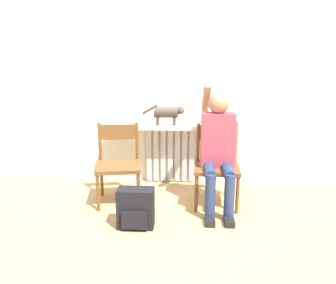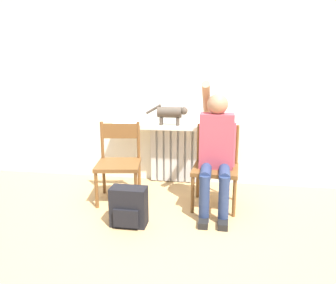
% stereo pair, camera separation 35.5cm
% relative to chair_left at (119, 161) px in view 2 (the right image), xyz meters
% --- Properties ---
extents(ground_plane, '(12.00, 12.00, 0.00)m').
position_rel_chair_left_xyz_m(ground_plane, '(0.53, -0.50, -0.43)').
color(ground_plane, tan).
extents(wall_with_window, '(7.00, 0.06, 2.70)m').
position_rel_chair_left_xyz_m(wall_with_window, '(0.53, 0.73, 0.92)').
color(wall_with_window, silver).
rests_on(wall_with_window, ground_plane).
extents(radiator, '(0.63, 0.08, 0.71)m').
position_rel_chair_left_xyz_m(radiator, '(0.53, 0.65, -0.08)').
color(radiator, silver).
rests_on(radiator, ground_plane).
extents(windowsill, '(1.54, 0.27, 0.05)m').
position_rel_chair_left_xyz_m(windowsill, '(0.53, 0.56, 0.30)').
color(windowsill, white).
rests_on(windowsill, radiator).
extents(window_glass, '(1.47, 0.01, 0.97)m').
position_rel_chair_left_xyz_m(window_glass, '(0.53, 0.70, 0.81)').
color(window_glass, white).
rests_on(window_glass, windowsill).
extents(chair_left, '(0.53, 0.53, 0.84)m').
position_rel_chair_left_xyz_m(chair_left, '(0.00, 0.00, 0.00)').
color(chair_left, brown).
rests_on(chair_left, ground_plane).
extents(chair_right, '(0.48, 0.48, 0.84)m').
position_rel_chair_left_xyz_m(chair_right, '(1.05, 0.00, 0.00)').
color(chair_right, brown).
rests_on(chair_right, ground_plane).
extents(person, '(0.36, 0.95, 1.31)m').
position_rel_chair_left_xyz_m(person, '(1.05, -0.10, 0.22)').
color(person, navy).
rests_on(person, ground_plane).
extents(cat, '(0.51, 0.13, 0.25)m').
position_rel_chair_left_xyz_m(cat, '(0.50, 0.51, 0.47)').
color(cat, '#4C4238').
rests_on(cat, windowsill).
extents(backpack, '(0.33, 0.21, 0.37)m').
position_rel_chair_left_xyz_m(backpack, '(0.27, -0.59, -0.25)').
color(backpack, black).
rests_on(backpack, ground_plane).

